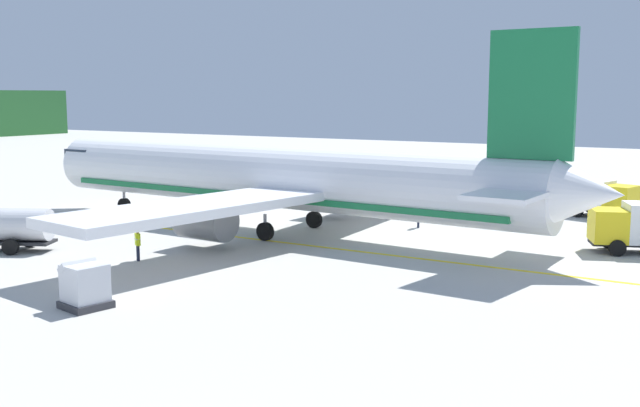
{
  "coord_description": "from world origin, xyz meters",
  "views": [
    {
      "loc": [
        -10.65,
        -10.36,
        8.64
      ],
      "look_at": [
        27.64,
        12.32,
        2.21
      ],
      "focal_mm": 42.28,
      "sensor_mm": 36.0,
      "label": 1
    }
  ],
  "objects": [
    {
      "name": "service_truck_catering",
      "position": [
        45.16,
        -0.24,
        1.48
      ],
      "size": [
        3.58,
        5.76,
        2.62
      ],
      "color": "yellow",
      "rests_on": "ground"
    },
    {
      "name": "crew_loader_left",
      "position": [
        34.52,
        8.89,
        1.05
      ],
      "size": [
        0.6,
        0.36,
        1.78
      ],
      "color": "#191E33",
      "rests_on": "ground"
    },
    {
      "name": "apron_guide_line",
      "position": [
        25.82,
        11.4,
        0.01
      ],
      "size": [
        0.3,
        60.0,
        0.01
      ],
      "primitive_type": "cube",
      "color": "yellow",
      "rests_on": "ground"
    },
    {
      "name": "cargo_container_near",
      "position": [
        10.17,
        13.14,
        0.92
      ],
      "size": [
        2.01,
        2.01,
        1.94
      ],
      "color": "#333338",
      "rests_on": "ground"
    },
    {
      "name": "service_truck_baggage",
      "position": [
        15.85,
        26.04,
        1.39
      ],
      "size": [
        4.12,
        5.75,
        2.4
      ],
      "color": "#338C3F",
      "rests_on": "ground"
    },
    {
      "name": "crew_marshaller",
      "position": [
        17.79,
        17.6,
        0.99
      ],
      "size": [
        0.44,
        0.54,
        1.68
      ],
      "color": "#191E33",
      "rests_on": "ground"
    },
    {
      "name": "airliner_foreground",
      "position": [
        28.45,
        15.83,
        3.39
      ],
      "size": [
        34.64,
        41.73,
        11.9
      ],
      "color": "white",
      "rests_on": "ground"
    }
  ]
}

